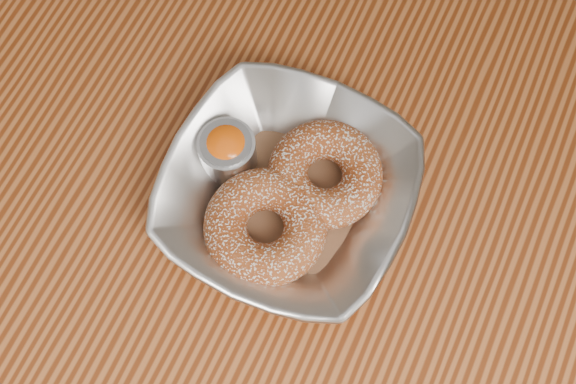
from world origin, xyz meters
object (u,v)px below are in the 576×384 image
at_px(donut_back, 325,174).
at_px(donut_front, 265,227).
at_px(ramekin, 227,151).
at_px(serving_bowl, 288,193).
at_px(table, 244,243).

bearing_deg(donut_back, donut_front, -111.87).
relative_size(donut_back, ramekin, 2.00).
bearing_deg(serving_bowl, ramekin, 169.94).
relative_size(table, ramekin, 23.14).
relative_size(serving_bowl, donut_back, 2.10).
bearing_deg(table, serving_bowl, 37.14).
xyz_separation_m(donut_back, donut_front, (-0.03, -0.07, 0.00)).
bearing_deg(ramekin, serving_bowl, -10.06).
distance_m(donut_back, donut_front, 0.07).
xyz_separation_m(donut_front, ramekin, (-0.06, 0.05, 0.00)).
bearing_deg(ramekin, donut_back, 11.98).
distance_m(table, donut_back, 0.15).
bearing_deg(donut_front, donut_back, 68.13).
distance_m(donut_back, ramekin, 0.09).
distance_m(table, ramekin, 0.14).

